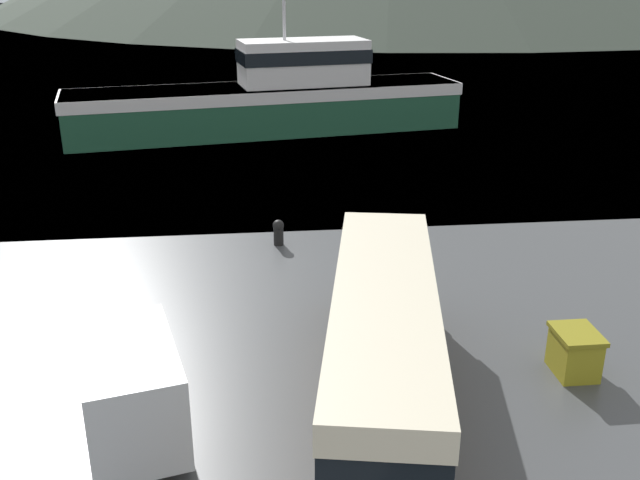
% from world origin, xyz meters
% --- Properties ---
extents(water_surface, '(240.00, 240.00, 0.00)m').
position_xyz_m(water_surface, '(0.00, 141.04, 0.00)').
color(water_surface, '#475B6B').
rests_on(water_surface, ground).
extents(tour_bus, '(4.38, 11.00, 3.14)m').
position_xyz_m(tour_bus, '(-1.29, 8.74, 1.78)').
color(tour_bus, '#B26614').
rests_on(tour_bus, ground).
extents(delivery_van, '(3.22, 5.62, 2.49)m').
position_xyz_m(delivery_van, '(-7.26, 8.26, 1.31)').
color(delivery_van, silver).
rests_on(delivery_van, ground).
extents(fishing_boat, '(25.42, 9.17, 9.96)m').
position_xyz_m(fishing_boat, '(-2.63, 39.45, 2.18)').
color(fishing_boat, '#1E5138').
rests_on(fishing_boat, water_surface).
extents(storage_bin, '(1.11, 1.38, 1.24)m').
position_xyz_m(storage_bin, '(4.03, 9.57, 0.63)').
color(storage_bin, olive).
rests_on(storage_bin, ground).
extents(mooring_bollard, '(0.44, 0.44, 1.01)m').
position_xyz_m(mooring_bollard, '(-3.30, 19.64, 0.55)').
color(mooring_bollard, black).
rests_on(mooring_bollard, ground).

